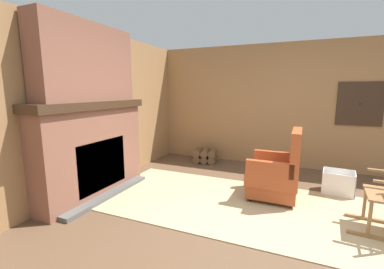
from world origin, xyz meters
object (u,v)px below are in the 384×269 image
Objects in this scene: laundry_basket at (338,182)px; storage_case at (98,97)px; firewood_stack at (205,156)px; oil_lamp_vase at (53,95)px; armchair at (277,174)px.

storage_case is at bearing -159.48° from laundry_basket.
laundry_basket is at bearing -18.46° from firewood_stack.
oil_lamp_vase reaches higher than firewood_stack.
armchair reaches higher than laundry_basket.
firewood_stack is 1.16× the size of laundry_basket.
oil_lamp_vase is at bearing -108.56° from firewood_stack.
oil_lamp_vase is (-2.56, -1.47, 1.13)m from armchair.
oil_lamp_vase is at bearing -149.35° from laundry_basket.
oil_lamp_vase is (-0.95, -2.84, 1.35)m from firewood_stack.
oil_lamp_vase is (-3.41, -2.02, 1.32)m from laundry_basket.
laundry_basket is 1.74× the size of storage_case.
laundry_basket is 3.86m from storage_case.
firewood_stack is at bearing 161.54° from laundry_basket.
laundry_basket is at bearing -146.91° from armchair.
armchair is 2.88m from storage_case.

